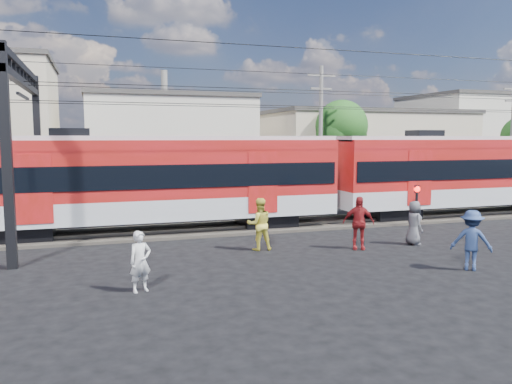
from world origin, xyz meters
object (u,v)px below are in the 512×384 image
pedestrian_a (140,261)px  crossing_signal (417,198)px  pedestrian_c (471,240)px  commuter_train (157,178)px

pedestrian_a → crossing_signal: (12.88, 5.95, 0.52)m
pedestrian_c → pedestrian_a: bearing=35.1°
pedestrian_a → pedestrian_c: bearing=-23.9°
crossing_signal → pedestrian_c: bearing=-113.0°
pedestrian_c → crossing_signal: 7.47m
commuter_train → pedestrian_c: bearing=-46.8°
commuter_train → crossing_signal: commuter_train is taller
commuter_train → crossing_signal: (11.45, -2.22, -1.06)m
commuter_train → pedestrian_c: size_ratio=26.75×
pedestrian_a → crossing_signal: crossing_signal is taller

